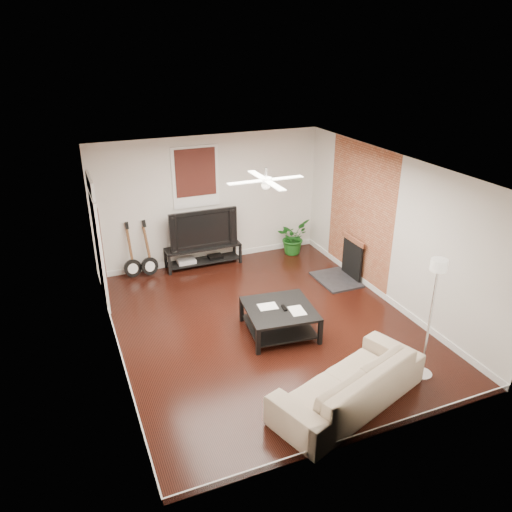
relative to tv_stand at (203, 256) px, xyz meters
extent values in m
cube|color=black|center=(0.27, -2.78, -0.23)|extent=(5.00, 6.00, 0.01)
cube|color=white|center=(0.27, -2.78, 2.57)|extent=(5.00, 6.00, 0.01)
cube|color=silver|center=(0.27, 0.22, 1.17)|extent=(5.00, 0.01, 2.80)
cube|color=silver|center=(0.27, -5.78, 1.17)|extent=(5.00, 0.01, 2.80)
cube|color=silver|center=(-2.23, -2.78, 1.17)|extent=(0.01, 6.00, 2.80)
cube|color=silver|center=(2.77, -2.78, 1.17)|extent=(0.01, 6.00, 2.80)
cube|color=#A55435|center=(2.76, -1.78, 1.17)|extent=(0.02, 2.20, 2.80)
cube|color=black|center=(2.47, -1.78, 0.23)|extent=(0.80, 1.10, 0.92)
cube|color=black|center=(-0.03, 0.19, 1.72)|extent=(1.00, 0.06, 1.30)
cube|color=white|center=(-2.19, -0.88, 1.02)|extent=(0.08, 1.00, 2.50)
cube|color=black|center=(0.00, 0.00, 0.00)|extent=(1.65, 0.44, 0.46)
imported|color=black|center=(0.00, 0.02, 0.65)|extent=(1.48, 0.19, 0.85)
cube|color=black|center=(0.40, -3.10, 0.00)|extent=(1.25, 1.25, 0.47)
imported|color=#C0AC90|center=(0.52, -5.09, 0.11)|extent=(2.50, 1.63, 0.68)
imported|color=#1A5B1A|center=(2.12, -0.13, 0.17)|extent=(0.95, 0.92, 0.80)
camera|label=1|loc=(-2.75, -9.67, 4.42)|focal=34.95mm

